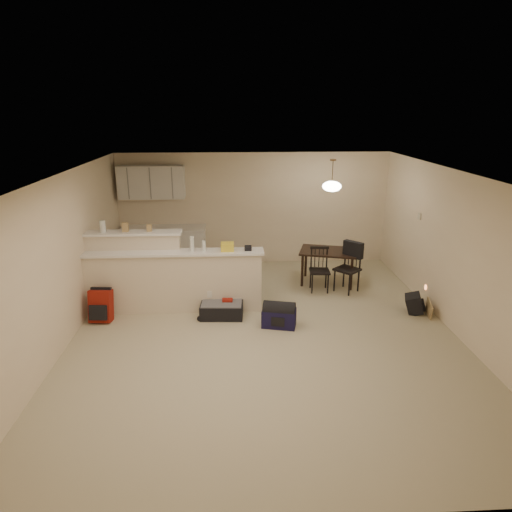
{
  "coord_description": "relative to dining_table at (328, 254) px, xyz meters",
  "views": [
    {
      "loc": [
        -0.49,
        -6.54,
        3.41
      ],
      "look_at": [
        -0.1,
        0.7,
        1.05
      ],
      "focal_mm": 32.0,
      "sensor_mm": 36.0,
      "label": 1
    }
  ],
  "objects": [
    {
      "name": "suitcase",
      "position": [
        -2.12,
        -1.47,
        -0.49
      ],
      "size": [
        0.74,
        0.51,
        0.24
      ],
      "primitive_type": "cube",
      "rotation": [
        0.0,
        0.0,
        -0.06
      ],
      "color": "black",
      "rests_on": "ground"
    },
    {
      "name": "breakfast_bar",
      "position": [
        -3.19,
        -1.1,
        0.0
      ],
      "size": [
        3.08,
        0.58,
        1.39
      ],
      "color": "beige",
      "rests_on": "ground"
    },
    {
      "name": "dining_chair_far",
      "position": [
        0.28,
        -0.47,
        -0.13
      ],
      "size": [
        0.57,
        0.58,
        0.95
      ],
      "primitive_type": null,
      "rotation": [
        0.0,
        0.0,
        -0.83
      ],
      "color": "black",
      "rests_on": "ground"
    },
    {
      "name": "black_daypack",
      "position": [
        1.23,
        -1.47,
        -0.45
      ],
      "size": [
        0.35,
        0.41,
        0.31
      ],
      "primitive_type": "cube",
      "rotation": [
        0.0,
        0.0,
        1.23
      ],
      "color": "black",
      "rests_on": "ground"
    },
    {
      "name": "jar",
      "position": [
        -4.13,
        -0.96,
        0.88
      ],
      "size": [
        0.1,
        0.1,
        0.2
      ],
      "primitive_type": "cylinder",
      "color": "silver",
      "rests_on": "breakfast_bar"
    },
    {
      "name": "dining_table",
      "position": [
        0.0,
        0.0,
        0.0
      ],
      "size": [
        1.27,
        1.01,
        0.69
      ],
      "rotation": [
        0.0,
        0.0,
        -0.28
      ],
      "color": "black",
      "rests_on": "ground"
    },
    {
      "name": "upper_cabinets",
      "position": [
        -3.63,
        1.24,
        1.29
      ],
      "size": [
        1.4,
        0.34,
        0.7
      ],
      "primitive_type": "cube",
      "color": "white",
      "rests_on": "room"
    },
    {
      "name": "room",
      "position": [
        -1.43,
        -2.08,
        0.64
      ],
      "size": [
        7.0,
        7.02,
        2.5
      ],
      "color": "#BEB492",
      "rests_on": "ground"
    },
    {
      "name": "red_backpack",
      "position": [
        -4.13,
        -1.52,
        -0.34
      ],
      "size": [
        0.38,
        0.25,
        0.54
      ],
      "primitive_type": "cube",
      "rotation": [
        0.0,
        0.0,
        -0.09
      ],
      "color": "maroon",
      "rests_on": "ground"
    },
    {
      "name": "bottle_a",
      "position": [
        -2.61,
        -1.18,
        0.61
      ],
      "size": [
        0.07,
        0.07,
        0.26
      ],
      "primitive_type": "cylinder",
      "color": "silver",
      "rests_on": "breakfast_bar"
    },
    {
      "name": "cardboard_sheet",
      "position": [
        1.42,
        -1.67,
        -0.47
      ],
      "size": [
        0.07,
        0.36,
        0.27
      ],
      "primitive_type": "cube",
      "rotation": [
        0.0,
        0.0,
        1.42
      ],
      "color": "tan",
      "rests_on": "ground"
    },
    {
      "name": "bottle_b",
      "position": [
        -2.4,
        -1.18,
        0.57
      ],
      "size": [
        0.06,
        0.06,
        0.18
      ],
      "primitive_type": "cylinder",
      "color": "silver",
      "rests_on": "breakfast_bar"
    },
    {
      "name": "pendant_lamp",
      "position": [
        0.0,
        0.0,
        1.38
      ],
      "size": [
        0.36,
        0.36,
        0.62
      ],
      "color": "brown",
      "rests_on": "room"
    },
    {
      "name": "navy_duffel",
      "position": [
        -1.18,
        -1.9,
        -0.46
      ],
      "size": [
        0.6,
        0.41,
        0.3
      ],
      "primitive_type": "cube",
      "rotation": [
        0.0,
        0.0,
        -0.23
      ],
      "color": "#151238",
      "rests_on": "ground"
    },
    {
      "name": "thermostat",
      "position": [
        1.55,
        -0.53,
        0.89
      ],
      "size": [
        0.02,
        0.12,
        0.12
      ],
      "primitive_type": "cube",
      "color": "beige",
      "rests_on": "room"
    },
    {
      "name": "kitchen_counter",
      "position": [
        -3.43,
        1.11,
        -0.16
      ],
      "size": [
        1.8,
        0.6,
        0.9
      ],
      "primitive_type": "cube",
      "color": "white",
      "rests_on": "ground"
    },
    {
      "name": "small_box",
      "position": [
        -3.34,
        -0.96,
        0.84
      ],
      "size": [
        0.08,
        0.06,
        0.12
      ],
      "primitive_type": "cube",
      "color": "tan",
      "rests_on": "breakfast_bar"
    },
    {
      "name": "cereal_box",
      "position": [
        -3.75,
        -0.96,
        0.86
      ],
      "size": [
        0.1,
        0.07,
        0.16
      ],
      "primitive_type": "cube",
      "color": "tan",
      "rests_on": "breakfast_bar"
    },
    {
      "name": "bag_lump",
      "position": [
        -2.01,
        -1.18,
        0.55
      ],
      "size": [
        0.22,
        0.18,
        0.14
      ],
      "primitive_type": "cube",
      "color": "tan",
      "rests_on": "breakfast_bar"
    },
    {
      "name": "dining_chair_near",
      "position": [
        -0.25,
        -0.41,
        -0.18
      ],
      "size": [
        0.4,
        0.38,
        0.86
      ],
      "primitive_type": null,
      "rotation": [
        0.0,
        0.0,
        -0.06
      ],
      "color": "black",
      "rests_on": "ground"
    },
    {
      "name": "pouch",
      "position": [
        -1.66,
        -1.18,
        0.52
      ],
      "size": [
        0.12,
        0.1,
        0.08
      ],
      "primitive_type": "cube",
      "color": "tan",
      "rests_on": "breakfast_bar"
    }
  ]
}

